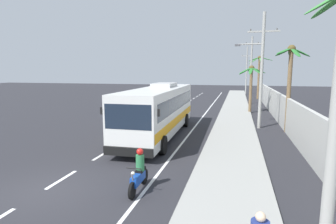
% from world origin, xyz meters
% --- Properties ---
extents(ground_plane, '(160.00, 160.00, 0.00)m').
position_xyz_m(ground_plane, '(0.00, 0.00, 0.00)').
color(ground_plane, '#28282D').
extents(sidewalk_kerb, '(3.20, 90.00, 0.14)m').
position_xyz_m(sidewalk_kerb, '(6.80, 10.00, 0.07)').
color(sidewalk_kerb, '#999993').
rests_on(sidewalk_kerb, ground).
extents(lane_markings, '(3.87, 71.00, 0.01)m').
position_xyz_m(lane_markings, '(2.25, 14.36, 0.00)').
color(lane_markings, white).
rests_on(lane_markings, ground).
extents(boundary_wall, '(0.24, 60.00, 2.53)m').
position_xyz_m(boundary_wall, '(10.60, 14.00, 1.26)').
color(boundary_wall, '#B2B2AD').
rests_on(boundary_wall, ground).
extents(coach_bus_foreground, '(3.20, 11.98, 3.61)m').
position_xyz_m(coach_bus_foreground, '(1.78, 9.61, 1.88)').
color(coach_bus_foreground, silver).
rests_on(coach_bus_foreground, ground).
extents(motorcycle_beside_bus, '(0.56, 1.96, 1.59)m').
position_xyz_m(motorcycle_beside_bus, '(3.49, 0.95, 0.65)').
color(motorcycle_beside_bus, black).
rests_on(motorcycle_beside_bus, ground).
extents(utility_pole_mid, '(3.25, 0.24, 8.87)m').
position_xyz_m(utility_pole_mid, '(8.64, 14.00, 4.73)').
color(utility_pole_mid, '#9E9E99').
rests_on(utility_pole_mid, ground).
extents(utility_pole_far, '(1.93, 0.24, 9.05)m').
position_xyz_m(utility_pole_far, '(8.62, 30.66, 4.72)').
color(utility_pole_far, '#9E9E99').
rests_on(utility_pole_far, ground).
extents(utility_pole_distant, '(2.15, 0.24, 9.12)m').
position_xyz_m(utility_pole_distant, '(8.49, 47.31, 4.73)').
color(utility_pole_distant, '#9E9E99').
rests_on(utility_pole_distant, ground).
extents(palm_second, '(2.52, 2.67, 6.33)m').
position_xyz_m(palm_second, '(10.57, 13.04, 4.42)').
color(palm_second, brown).
rests_on(palm_second, ground).
extents(palm_third, '(3.77, 3.63, 6.87)m').
position_xyz_m(palm_third, '(10.12, 37.90, 4.81)').
color(palm_third, brown).
rests_on(palm_third, ground).
extents(palm_fourth, '(2.85, 2.99, 5.08)m').
position_xyz_m(palm_fourth, '(8.33, 22.13, 3.71)').
color(palm_fourth, brown).
rests_on(palm_fourth, ground).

